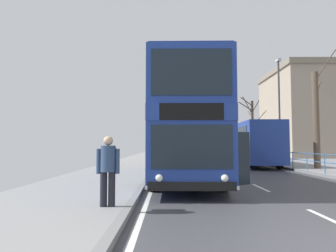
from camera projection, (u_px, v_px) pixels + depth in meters
name	position (u px, v px, depth m)	size (l,w,h in m)	color
double_decker_bus_main	(184.00, 128.00, 13.82)	(3.21, 11.33, 4.48)	navy
background_bus_far_lane	(248.00, 143.00, 23.58)	(2.71, 10.41, 3.13)	navy
pedestrian_railing_far_kerb	(292.00, 157.00, 19.15)	(0.05, 27.42, 1.00)	#386BA8
pedestrian_with_backpack	(108.00, 165.00, 7.11)	(0.54, 0.52, 1.62)	black
street_lamp_far_side	(279.00, 103.00, 23.94)	(0.28, 0.60, 8.22)	#38383D
bare_tree_far_00	(316.00, 118.00, 18.77)	(1.09, 2.43, 7.10)	brown
bare_tree_far_01	(252.00, 127.00, 33.36)	(3.04, 2.22, 6.73)	#423328
background_building_01	(310.00, 113.00, 42.21)	(10.79, 13.08, 11.98)	gray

